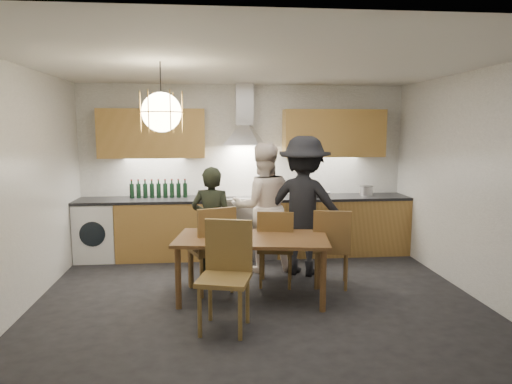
{
  "coord_description": "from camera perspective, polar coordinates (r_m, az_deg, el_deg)",
  "views": [
    {
      "loc": [
        -0.5,
        -4.85,
        1.94
      ],
      "look_at": [
        0.01,
        0.4,
        1.2
      ],
      "focal_mm": 32.0,
      "sensor_mm": 36.0,
      "label": 1
    }
  ],
  "objects": [
    {
      "name": "ground",
      "position": [
        5.25,
        0.32,
        -13.72
      ],
      "size": [
        5.0,
        5.0,
        0.0
      ],
      "primitive_type": "plane",
      "color": "black",
      "rests_on": "ground"
    },
    {
      "name": "room_shell",
      "position": [
        4.88,
        0.33,
        5.25
      ],
      "size": [
        5.02,
        4.52,
        2.61
      ],
      "color": "white",
      "rests_on": "ground"
    },
    {
      "name": "counter_run",
      "position": [
        6.98,
        -1.12,
        -4.33
      ],
      "size": [
        5.0,
        0.62,
        0.9
      ],
      "color": "#BB8E48",
      "rests_on": "ground"
    },
    {
      "name": "range_stove",
      "position": [
        6.97,
        -1.31,
        -4.41
      ],
      "size": [
        0.9,
        0.6,
        0.92
      ],
      "color": "silver",
      "rests_on": "ground"
    },
    {
      "name": "wall_fixtures",
      "position": [
        6.93,
        -1.42,
        7.44
      ],
      "size": [
        4.3,
        0.54,
        1.1
      ],
      "color": "tan",
      "rests_on": "ground"
    },
    {
      "name": "pendant_lamp",
      "position": [
        4.78,
        -11.74,
        9.74
      ],
      "size": [
        0.43,
        0.43,
        0.7
      ],
      "color": "black",
      "rests_on": "ground"
    },
    {
      "name": "dining_table",
      "position": [
        5.2,
        -0.51,
        -6.54
      ],
      "size": [
        1.81,
        1.09,
        0.72
      ],
      "rotation": [
        0.0,
        0.0,
        -0.15
      ],
      "color": "brown",
      "rests_on": "ground"
    },
    {
      "name": "chair_back_left",
      "position": [
        5.4,
        -5.33,
        -6.47
      ],
      "size": [
        0.61,
        0.61,
        1.04
      ],
      "rotation": [
        0.0,
        0.0,
        3.52
      ],
      "color": "brown",
      "rests_on": "ground"
    },
    {
      "name": "chair_back_mid",
      "position": [
        5.59,
        2.47,
        -6.43
      ],
      "size": [
        0.51,
        0.51,
        0.96
      ],
      "rotation": [
        0.0,
        0.0,
        2.95
      ],
      "color": "brown",
      "rests_on": "ground"
    },
    {
      "name": "chair_back_right",
      "position": [
        5.63,
        9.43,
        -6.32
      ],
      "size": [
        0.54,
        0.54,
        0.98
      ],
      "rotation": [
        0.0,
        0.0,
        2.89
      ],
      "color": "brown",
      "rests_on": "ground"
    },
    {
      "name": "chair_front",
      "position": [
        4.51,
        -3.73,
        -9.33
      ],
      "size": [
        0.58,
        0.58,
        1.05
      ],
      "rotation": [
        0.0,
        0.0,
        -0.25
      ],
      "color": "brown",
      "rests_on": "ground"
    },
    {
      "name": "person_left",
      "position": [
        5.85,
        -5.51,
        -3.96
      ],
      "size": [
        0.6,
        0.47,
        1.46
      ],
      "primitive_type": "imported",
      "rotation": [
        0.0,
        0.0,
        2.9
      ],
      "color": "black",
      "rests_on": "ground"
    },
    {
      "name": "person_mid",
      "position": [
        6.2,
        0.83,
        -1.91
      ],
      "size": [
        0.91,
        0.74,
        1.75
      ],
      "primitive_type": "imported",
      "rotation": [
        0.0,
        0.0,
        3.24
      ],
      "color": "white",
      "rests_on": "ground"
    },
    {
      "name": "person_right",
      "position": [
        6.06,
        6.0,
        -1.74
      ],
      "size": [
        1.37,
        1.11,
        1.84
      ],
      "primitive_type": "imported",
      "rotation": [
        0.0,
        0.0,
        2.71
      ],
      "color": "black",
      "rests_on": "ground"
    },
    {
      "name": "mixing_bowl",
      "position": [
        7.03,
        7.82,
        -0.25
      ],
      "size": [
        0.41,
        0.41,
        0.08
      ],
      "primitive_type": "imported",
      "rotation": [
        0.0,
        0.0,
        0.25
      ],
      "color": "silver",
      "rests_on": "counter_run"
    },
    {
      "name": "stock_pot",
      "position": [
        7.31,
        13.64,
        0.15
      ],
      "size": [
        0.26,
        0.26,
        0.14
      ],
      "primitive_type": "cylinder",
      "rotation": [
        0.0,
        0.0,
        -0.38
      ],
      "color": "silver",
      "rests_on": "counter_run"
    },
    {
      "name": "wine_bottles",
      "position": [
        7.0,
        -12.08,
        0.43
      ],
      "size": [
        0.86,
        0.07,
        0.28
      ],
      "color": "black",
      "rests_on": "counter_run"
    }
  ]
}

